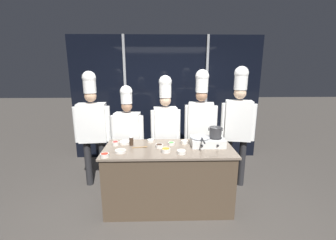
{
  "coord_description": "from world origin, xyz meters",
  "views": [
    {
      "loc": [
        -0.09,
        -3.03,
        2.06
      ],
      "look_at": [
        0.0,
        0.25,
        1.27
      ],
      "focal_mm": 24.0,
      "sensor_mm": 36.0,
      "label": 1
    }
  ],
  "objects": [
    {
      "name": "stock_pot",
      "position": [
        0.69,
        0.09,
        1.13
      ],
      "size": [
        0.21,
        0.18,
        0.15
      ],
      "color": "#333335",
      "rests_on": "portable_stove"
    },
    {
      "name": "prep_bowl_scallions",
      "position": [
        0.05,
        0.13,
        0.94
      ],
      "size": [
        0.1,
        0.1,
        0.04
      ],
      "color": "silver",
      "rests_on": "demo_counter"
    },
    {
      "name": "squeeze_bottle_soy",
      "position": [
        -0.54,
        0.12,
        1.0
      ],
      "size": [
        0.06,
        0.06,
        0.15
      ],
      "color": "#332319",
      "rests_on": "demo_counter"
    },
    {
      "name": "prep_bowl_soy_glaze",
      "position": [
        -0.13,
        0.01,
        0.95
      ],
      "size": [
        0.11,
        0.11,
        0.05
      ],
      "color": "silver",
      "rests_on": "demo_counter"
    },
    {
      "name": "chef_head",
      "position": [
        -1.26,
        0.66,
        1.14
      ],
      "size": [
        0.6,
        0.28,
        1.99
      ],
      "rotation": [
        0.0,
        0.0,
        3.23
      ],
      "color": "#232326",
      "rests_on": "ground_plane"
    },
    {
      "name": "portable_stove",
      "position": [
        0.58,
        0.09,
        0.98
      ],
      "size": [
        0.48,
        0.34,
        0.13
      ],
      "color": "silver",
      "rests_on": "demo_counter"
    },
    {
      "name": "prep_bowl_chili_flakes",
      "position": [
        -0.83,
        -0.31,
        0.95
      ],
      "size": [
        0.11,
        0.11,
        0.05
      ],
      "color": "silver",
      "rests_on": "demo_counter"
    },
    {
      "name": "frying_pan",
      "position": [
        0.47,
        0.08,
        1.07
      ],
      "size": [
        0.29,
        0.5,
        0.05
      ],
      "color": "#ADAFB5",
      "rests_on": "portable_stove"
    },
    {
      "name": "demo_counter",
      "position": [
        0.0,
        0.0,
        0.46
      ],
      "size": [
        1.85,
        0.79,
        0.92
      ],
      "color": "#4C3D2D",
      "rests_on": "ground_plane"
    },
    {
      "name": "prep_bowl_chicken",
      "position": [
        0.24,
        0.17,
        0.95
      ],
      "size": [
        0.1,
        0.1,
        0.05
      ],
      "color": "silver",
      "rests_on": "demo_counter"
    },
    {
      "name": "chef_line",
      "position": [
        -0.03,
        0.62,
        1.13
      ],
      "size": [
        0.5,
        0.24,
        1.92
      ],
      "rotation": [
        0.0,
        0.0,
        3.26
      ],
      "color": "#2D3856",
      "rests_on": "ground_plane"
    },
    {
      "name": "ground_plane",
      "position": [
        0.0,
        0.0,
        0.0
      ],
      "size": [
        24.0,
        24.0,
        0.0
      ],
      "primitive_type": "plane",
      "color": "#47423D"
    },
    {
      "name": "chef_sous",
      "position": [
        -0.66,
        0.57,
        1.02
      ],
      "size": [
        0.54,
        0.25,
        1.76
      ],
      "rotation": [
        0.0,
        0.0,
        3.06
      ],
      "color": "#232326",
      "rests_on": "ground_plane"
    },
    {
      "name": "prep_bowl_rice",
      "position": [
        -0.65,
        0.2,
        0.94
      ],
      "size": [
        0.16,
        0.16,
        0.04
      ],
      "color": "silver",
      "rests_on": "demo_counter"
    },
    {
      "name": "chef_apprentice",
      "position": [
        1.18,
        0.59,
        1.21
      ],
      "size": [
        0.56,
        0.3,
        2.06
      ],
      "rotation": [
        0.0,
        0.0,
        2.95
      ],
      "color": "#232326",
      "rests_on": "ground_plane"
    },
    {
      "name": "prep_bowl_bell_pepper",
      "position": [
        -0.78,
        0.13,
        0.95
      ],
      "size": [
        0.1,
        0.1,
        0.06
      ],
      "color": "silver",
      "rests_on": "demo_counter"
    },
    {
      "name": "chef_pastry",
      "position": [
        0.57,
        0.67,
        1.17
      ],
      "size": [
        0.54,
        0.28,
        2.01
      ],
      "rotation": [
        0.0,
        0.0,
        2.97
      ],
      "color": "#2D3856",
      "rests_on": "ground_plane"
    },
    {
      "name": "prep_bowl_garlic",
      "position": [
        0.17,
        -0.22,
        0.95
      ],
      "size": [
        0.12,
        0.12,
        0.05
      ],
      "color": "silver",
      "rests_on": "demo_counter"
    },
    {
      "name": "window_wall_back",
      "position": [
        0.0,
        1.9,
        1.35
      ],
      "size": [
        4.13,
        0.09,
        2.7
      ],
      "color": "black",
      "rests_on": "ground_plane"
    },
    {
      "name": "prep_bowl_carrots",
      "position": [
        -0.04,
        -0.16,
        0.95
      ],
      "size": [
        0.13,
        0.13,
        0.05
      ],
      "color": "silver",
      "rests_on": "demo_counter"
    },
    {
      "name": "prep_bowl_shrimp",
      "position": [
        -0.66,
        -0.16,
        0.94
      ],
      "size": [
        0.15,
        0.15,
        0.04
      ],
      "color": "silver",
      "rests_on": "demo_counter"
    },
    {
      "name": "serving_spoon_slotted",
      "position": [
        -0.37,
        0.03,
        0.93
      ],
      "size": [
        0.23,
        0.06,
        0.02
      ],
      "color": "olive",
      "rests_on": "demo_counter"
    },
    {
      "name": "prep_bowl_bean_sprouts",
      "position": [
        -0.27,
        0.26,
        0.94
      ],
      "size": [
        0.1,
        0.1,
        0.04
      ],
      "color": "silver",
      "rests_on": "demo_counter"
    }
  ]
}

